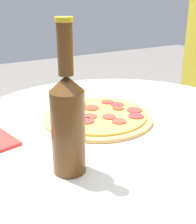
% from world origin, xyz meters
% --- Properties ---
extents(table, '(0.88, 0.88, 0.71)m').
position_xyz_m(table, '(0.00, 0.00, 0.53)').
color(table, silver).
rests_on(table, ground_plane).
extents(pizza, '(0.30, 0.30, 0.02)m').
position_xyz_m(pizza, '(-0.06, -0.03, 0.71)').
color(pizza, tan).
rests_on(pizza, table).
extents(beer_bottle, '(0.07, 0.07, 0.29)m').
position_xyz_m(beer_bottle, '(0.14, -0.21, 0.81)').
color(beer_bottle, '#563314').
rests_on(beer_bottle, table).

